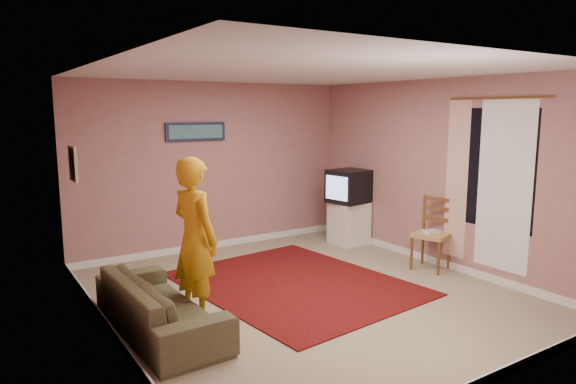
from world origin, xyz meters
TOP-DOWN VIEW (x-y plane):
  - ground at (0.00, 0.00)m, footprint 5.00×5.00m
  - wall_back at (0.00, 2.50)m, footprint 4.50×0.02m
  - wall_front at (0.00, -2.50)m, footprint 4.50×0.02m
  - wall_left at (-2.25, 0.00)m, footprint 0.02×5.00m
  - wall_right at (2.25, 0.00)m, footprint 0.02×5.00m
  - ceiling at (0.00, 0.00)m, footprint 4.50×5.00m
  - baseboard_back at (0.00, 2.49)m, footprint 4.50×0.02m
  - baseboard_front at (0.00, -2.49)m, footprint 4.50×0.02m
  - baseboard_left at (-2.24, 0.00)m, footprint 0.02×5.00m
  - baseboard_right at (2.24, 0.00)m, footprint 0.02×5.00m
  - window at (2.24, -0.90)m, footprint 0.01×1.10m
  - curtain_sheer at (2.23, -1.05)m, footprint 0.01×0.75m
  - curtain_floral at (2.21, -0.35)m, footprint 0.01×0.35m
  - curtain_rod at (2.20, -0.90)m, footprint 0.02×1.40m
  - picture_back at (-0.30, 2.47)m, footprint 0.95×0.04m
  - picture_left at (-2.22, 1.60)m, footprint 0.04×0.38m
  - area_rug at (0.09, 0.35)m, footprint 2.60×3.12m
  - tv_cabinet at (1.95, 1.55)m, footprint 0.54×0.49m
  - crt_tv at (1.94, 1.54)m, footprint 0.70×0.65m
  - chair_a at (1.94, 1.66)m, footprint 0.43×0.41m
  - dvd_player at (1.94, 1.66)m, footprint 0.40×0.33m
  - blue_throw at (1.94, 1.85)m, footprint 0.35×0.04m
  - chair_b at (2.00, -0.15)m, footprint 0.55×0.56m
  - game_console at (2.00, -0.15)m, footprint 0.23×0.17m
  - sofa at (-1.80, -0.08)m, footprint 0.81×1.92m
  - person at (-1.37, 0.02)m, footprint 0.54×0.70m

SIDE VIEW (x-z plane):
  - ground at x=0.00m, z-range 0.00..0.00m
  - area_rug at x=0.09m, z-range 0.00..0.02m
  - baseboard_back at x=0.00m, z-range 0.00..0.10m
  - baseboard_front at x=0.00m, z-range 0.00..0.10m
  - baseboard_left at x=-2.24m, z-range 0.00..0.10m
  - baseboard_right at x=2.24m, z-range 0.00..0.10m
  - sofa at x=-1.80m, z-range 0.00..0.55m
  - tv_cabinet at x=1.95m, z-range 0.00..0.69m
  - dvd_player at x=1.94m, z-range 0.44..0.50m
  - chair_a at x=1.94m, z-range 0.29..0.76m
  - game_console at x=2.00m, z-range 0.51..0.55m
  - chair_b at x=2.00m, z-range 0.34..0.88m
  - blue_throw at x=1.94m, z-range 0.51..0.88m
  - person at x=-1.37m, z-range 0.00..1.71m
  - crt_tv at x=1.94m, z-range 0.69..1.22m
  - curtain_sheer at x=2.23m, z-range 0.20..2.30m
  - curtain_floral at x=2.21m, z-range 0.20..2.30m
  - wall_back at x=0.00m, z-range 0.00..2.60m
  - wall_front at x=0.00m, z-range 0.00..2.60m
  - wall_left at x=-2.25m, z-range 0.00..2.60m
  - wall_right at x=2.25m, z-range 0.00..2.60m
  - window at x=2.24m, z-range 0.70..2.20m
  - picture_left at x=-2.22m, z-range 1.34..1.76m
  - picture_back at x=-0.30m, z-range 1.71..1.99m
  - curtain_rod at x=2.20m, z-range 2.31..2.33m
  - ceiling at x=0.00m, z-range 2.59..2.61m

